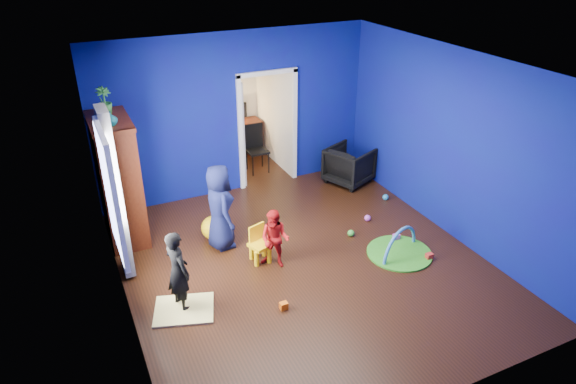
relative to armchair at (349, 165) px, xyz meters
name	(u,v)px	position (x,y,z in m)	size (l,w,h in m)	color
floor	(305,264)	(-2.00, -2.09, -0.36)	(5.00, 5.50, 0.01)	black
ceiling	(308,67)	(-2.00, -2.09, 2.54)	(5.00, 5.50, 0.01)	white
wall_back	(236,115)	(-2.00, 0.66, 1.09)	(5.00, 0.02, 2.90)	navy
wall_front	(444,293)	(-2.00, -4.84, 1.09)	(5.00, 0.02, 2.90)	navy
wall_left	(114,215)	(-4.50, -2.09, 1.09)	(0.02, 5.50, 2.90)	navy
wall_right	(453,145)	(0.50, -2.09, 1.09)	(0.02, 5.50, 2.90)	navy
alcove	(250,107)	(-1.40, 1.54, 0.89)	(1.00, 1.75, 2.50)	silver
armchair	(349,165)	(0.00, 0.00, 0.00)	(0.76, 0.78, 0.71)	black
child_black	(178,271)	(-3.88, -2.24, 0.21)	(0.41, 0.27, 1.13)	black
child_navy	(220,207)	(-2.94, -1.08, 0.32)	(0.66, 0.43, 1.35)	#10123C
toddler_red	(275,239)	(-2.40, -1.92, 0.09)	(0.44, 0.34, 0.90)	#AD2012
vase	(110,119)	(-4.22, -0.46, 1.70)	(0.19, 0.19, 0.20)	#0D5D68
potted_plant	(104,101)	(-4.22, 0.06, 1.81)	(0.23, 0.23, 0.41)	#338D38
tv_armoire	(119,180)	(-4.22, -0.16, 0.62)	(0.58, 1.14, 1.96)	#411A0A
crt_tv	(121,177)	(-4.18, -0.16, 0.66)	(0.46, 0.70, 0.54)	silver
yellow_blanket	(184,310)	(-3.88, -2.34, -0.34)	(0.75, 0.60, 0.03)	#F2E07A
hopper_ball	(213,228)	(-2.99, -0.83, -0.17)	(0.38, 0.38, 0.38)	yellow
kid_chair	(260,246)	(-2.55, -1.72, -0.11)	(0.28, 0.28, 0.50)	yellow
play_mat	(399,253)	(-0.58, -2.45, -0.34)	(0.98, 0.98, 0.03)	#4CA725
toy_arch	(399,253)	(-0.58, -2.45, -0.34)	(0.87, 0.87, 0.05)	#3F8CD8
window_left	(109,194)	(-4.49, -1.74, 1.19)	(0.03, 0.95, 1.55)	white
curtain	(116,195)	(-4.37, -1.19, 0.89)	(0.14, 0.42, 2.40)	slate
doorway	(268,131)	(-1.40, 0.66, 0.69)	(1.16, 0.10, 2.10)	white
study_desk	(241,138)	(-1.40, 2.17, 0.02)	(0.88, 0.44, 0.75)	#3D140A
desk_monitor	(237,111)	(-1.40, 2.29, 0.59)	(0.40, 0.05, 0.32)	black
desk_lamp	(226,114)	(-1.68, 2.23, 0.57)	(0.14, 0.14, 0.14)	#FFD88C
folding_chair	(257,150)	(-1.40, 1.21, 0.10)	(0.40, 0.40, 0.92)	black
book_shelf	(235,60)	(-1.40, 2.28, 1.66)	(0.88, 0.24, 0.04)	white
toy_0	(429,256)	(-0.27, -2.76, -0.31)	(0.10, 0.08, 0.10)	red
toy_1	(386,197)	(0.23, -0.91, -0.30)	(0.11, 0.11, 0.11)	#2288C6
toy_2	(284,306)	(-2.70, -2.86, -0.31)	(0.10, 0.08, 0.10)	#FF650D
toy_3	(351,233)	(-0.98, -1.70, -0.30)	(0.11, 0.11, 0.11)	green
toy_4	(396,237)	(-0.39, -2.11, -0.31)	(0.10, 0.08, 0.10)	#D750CE
toy_5	(368,218)	(-0.48, -1.41, -0.30)	(0.11, 0.11, 0.11)	#BF47B6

